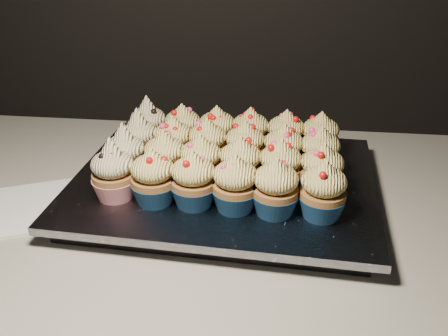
# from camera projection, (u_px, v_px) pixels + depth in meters

# --- Properties ---
(worktop) EXTENTS (2.44, 0.64, 0.04)m
(worktop) POSITION_uv_depth(u_px,v_px,m) (256.00, 214.00, 0.78)
(worktop) COLOR beige
(worktop) RESTS_ON cabinet
(napkin) EXTENTS (0.19, 0.19, 0.00)m
(napkin) POSITION_uv_depth(u_px,v_px,m) (26.00, 208.00, 0.75)
(napkin) COLOR white
(napkin) RESTS_ON worktop
(baking_tray) EXTENTS (0.44, 0.35, 0.02)m
(baking_tray) POSITION_uv_depth(u_px,v_px,m) (224.00, 190.00, 0.78)
(baking_tray) COLOR black
(baking_tray) RESTS_ON worktop
(foil_lining) EXTENTS (0.48, 0.38, 0.01)m
(foil_lining) POSITION_uv_depth(u_px,v_px,m) (224.00, 181.00, 0.77)
(foil_lining) COLOR silver
(foil_lining) RESTS_ON baking_tray
(cupcake_0) EXTENTS (0.06, 0.06, 0.10)m
(cupcake_0) POSITION_uv_depth(u_px,v_px,m) (113.00, 172.00, 0.70)
(cupcake_0) COLOR red
(cupcake_0) RESTS_ON foil_lining
(cupcake_1) EXTENTS (0.06, 0.06, 0.08)m
(cupcake_1) POSITION_uv_depth(u_px,v_px,m) (153.00, 178.00, 0.69)
(cupcake_1) COLOR navy
(cupcake_1) RESTS_ON foil_lining
(cupcake_2) EXTENTS (0.06, 0.06, 0.08)m
(cupcake_2) POSITION_uv_depth(u_px,v_px,m) (193.00, 181.00, 0.68)
(cupcake_2) COLOR navy
(cupcake_2) RESTS_ON foil_lining
(cupcake_3) EXTENTS (0.06, 0.06, 0.08)m
(cupcake_3) POSITION_uv_depth(u_px,v_px,m) (235.00, 185.00, 0.67)
(cupcake_3) COLOR navy
(cupcake_3) RESTS_ON foil_lining
(cupcake_4) EXTENTS (0.06, 0.06, 0.08)m
(cupcake_4) POSITION_uv_depth(u_px,v_px,m) (275.00, 189.00, 0.66)
(cupcake_4) COLOR navy
(cupcake_4) RESTS_ON foil_lining
(cupcake_5) EXTENTS (0.06, 0.06, 0.08)m
(cupcake_5) POSITION_uv_depth(u_px,v_px,m) (323.00, 192.00, 0.66)
(cupcake_5) COLOR navy
(cupcake_5) RESTS_ON foil_lining
(cupcake_6) EXTENTS (0.06, 0.06, 0.10)m
(cupcake_6) POSITION_uv_depth(u_px,v_px,m) (125.00, 156.00, 0.75)
(cupcake_6) COLOR red
(cupcake_6) RESTS_ON foil_lining
(cupcake_7) EXTENTS (0.06, 0.06, 0.08)m
(cupcake_7) POSITION_uv_depth(u_px,v_px,m) (165.00, 159.00, 0.74)
(cupcake_7) COLOR navy
(cupcake_7) RESTS_ON foil_lining
(cupcake_8) EXTENTS (0.06, 0.06, 0.08)m
(cupcake_8) POSITION_uv_depth(u_px,v_px,m) (201.00, 163.00, 0.73)
(cupcake_8) COLOR navy
(cupcake_8) RESTS_ON foil_lining
(cupcake_9) EXTENTS (0.06, 0.06, 0.08)m
(cupcake_9) POSITION_uv_depth(u_px,v_px,m) (240.00, 165.00, 0.72)
(cupcake_9) COLOR navy
(cupcake_9) RESTS_ON foil_lining
(cupcake_10) EXTENTS (0.06, 0.06, 0.08)m
(cupcake_10) POSITION_uv_depth(u_px,v_px,m) (280.00, 168.00, 0.72)
(cupcake_10) COLOR navy
(cupcake_10) RESTS_ON foil_lining
(cupcake_11) EXTENTS (0.06, 0.06, 0.08)m
(cupcake_11) POSITION_uv_depth(u_px,v_px,m) (322.00, 172.00, 0.70)
(cupcake_11) COLOR navy
(cupcake_11) RESTS_ON foil_lining
(cupcake_12) EXTENTS (0.06, 0.06, 0.10)m
(cupcake_12) POSITION_uv_depth(u_px,v_px,m) (139.00, 140.00, 0.80)
(cupcake_12) COLOR red
(cupcake_12) RESTS_ON foil_lining
(cupcake_13) EXTENTS (0.06, 0.06, 0.08)m
(cupcake_13) POSITION_uv_depth(u_px,v_px,m) (174.00, 143.00, 0.79)
(cupcake_13) COLOR navy
(cupcake_13) RESTS_ON foil_lining
(cupcake_14) EXTENTS (0.06, 0.06, 0.08)m
(cupcake_14) POSITION_uv_depth(u_px,v_px,m) (207.00, 145.00, 0.78)
(cupcake_14) COLOR navy
(cupcake_14) RESTS_ON foil_lining
(cupcake_15) EXTENTS (0.06, 0.06, 0.08)m
(cupcake_15) POSITION_uv_depth(u_px,v_px,m) (245.00, 148.00, 0.78)
(cupcake_15) COLOR navy
(cupcake_15) RESTS_ON foil_lining
(cupcake_16) EXTENTS (0.06, 0.06, 0.08)m
(cupcake_16) POSITION_uv_depth(u_px,v_px,m) (283.00, 151.00, 0.76)
(cupcake_16) COLOR navy
(cupcake_16) RESTS_ON foil_lining
(cupcake_17) EXTENTS (0.06, 0.06, 0.08)m
(cupcake_17) POSITION_uv_depth(u_px,v_px,m) (320.00, 154.00, 0.76)
(cupcake_17) COLOR navy
(cupcake_17) RESTS_ON foil_lining
(cupcake_18) EXTENTS (0.06, 0.06, 0.10)m
(cupcake_18) POSITION_uv_depth(u_px,v_px,m) (148.00, 126.00, 0.85)
(cupcake_18) COLOR red
(cupcake_18) RESTS_ON foil_lining
(cupcake_19) EXTENTS (0.06, 0.06, 0.08)m
(cupcake_19) POSITION_uv_depth(u_px,v_px,m) (183.00, 130.00, 0.84)
(cupcake_19) COLOR navy
(cupcake_19) RESTS_ON foil_lining
(cupcake_20) EXTENTS (0.06, 0.06, 0.08)m
(cupcake_20) POSITION_uv_depth(u_px,v_px,m) (217.00, 132.00, 0.83)
(cupcake_20) COLOR navy
(cupcake_20) RESTS_ON foil_lining
(cupcake_21) EXTENTS (0.06, 0.06, 0.08)m
(cupcake_21) POSITION_uv_depth(u_px,v_px,m) (250.00, 133.00, 0.82)
(cupcake_21) COLOR navy
(cupcake_21) RESTS_ON foil_lining
(cupcake_22) EXTENTS (0.06, 0.06, 0.08)m
(cupcake_22) POSITION_uv_depth(u_px,v_px,m) (286.00, 136.00, 0.82)
(cupcake_22) COLOR navy
(cupcake_22) RESTS_ON foil_lining
(cupcake_23) EXTENTS (0.06, 0.06, 0.08)m
(cupcake_23) POSITION_uv_depth(u_px,v_px,m) (320.00, 138.00, 0.81)
(cupcake_23) COLOR navy
(cupcake_23) RESTS_ON foil_lining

